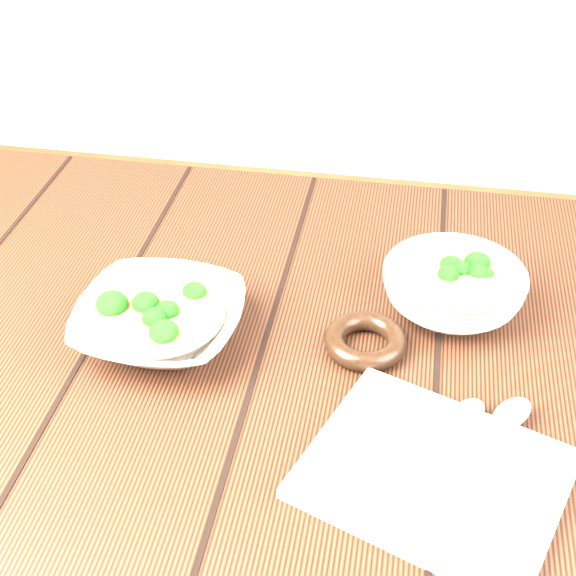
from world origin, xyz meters
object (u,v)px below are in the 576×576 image
at_px(soup_bowl_front, 160,321).
at_px(napkin, 434,474).
at_px(soup_bowl_back, 453,289).
at_px(trivet, 365,341).
at_px(table, 281,419).

height_order(soup_bowl_front, napkin, soup_bowl_front).
height_order(soup_bowl_front, soup_bowl_back, soup_bowl_back).
height_order(soup_bowl_front, trivet, soup_bowl_front).
relative_size(soup_bowl_front, napkin, 0.83).
relative_size(table, soup_bowl_back, 5.40).
height_order(table, trivet, trivet).
distance_m(table, soup_bowl_front, 0.20).
bearing_deg(napkin, soup_bowl_front, 174.81).
bearing_deg(table, soup_bowl_back, 29.45).
bearing_deg(table, trivet, 8.52).
xyz_separation_m(table, trivet, (0.10, 0.01, 0.13)).
relative_size(soup_bowl_back, napkin, 0.94).
xyz_separation_m(soup_bowl_front, trivet, (0.24, 0.02, -0.01)).
relative_size(soup_bowl_back, trivet, 2.33).
height_order(soup_bowl_back, napkin, soup_bowl_back).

